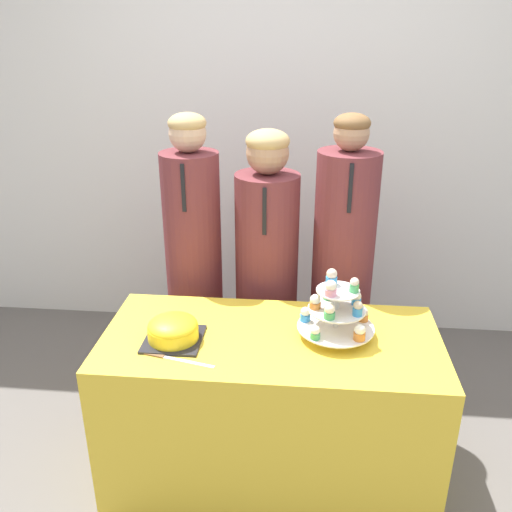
% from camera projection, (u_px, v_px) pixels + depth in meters
% --- Properties ---
extents(wall_back, '(9.00, 0.06, 2.70)m').
position_uv_depth(wall_back, '(289.00, 120.00, 3.22)').
color(wall_back, silver).
rests_on(wall_back, ground_plane).
extents(table, '(1.36, 0.63, 0.72)m').
position_uv_depth(table, '(270.00, 410.00, 2.30)').
color(table, yellow).
rests_on(table, ground_plane).
extents(round_cake, '(0.23, 0.23, 0.10)m').
position_uv_depth(round_cake, '(173.00, 329.00, 2.12)').
color(round_cake, '#232328').
rests_on(round_cake, table).
extents(cake_knife, '(0.29, 0.09, 0.01)m').
position_uv_depth(cake_knife, '(166.00, 357.00, 2.03)').
color(cake_knife, silver).
rests_on(cake_knife, table).
extents(cupcake_stand, '(0.31, 0.31, 0.27)m').
position_uv_depth(cupcake_stand, '(336.00, 309.00, 2.12)').
color(cupcake_stand, silver).
rests_on(cupcake_stand, table).
extents(student_0, '(0.28, 0.28, 1.51)m').
position_uv_depth(student_0, '(194.00, 272.00, 2.73)').
color(student_0, brown).
rests_on(student_0, ground_plane).
extents(student_1, '(0.31, 0.31, 1.44)m').
position_uv_depth(student_1, '(266.00, 281.00, 2.71)').
color(student_1, brown).
rests_on(student_1, ground_plane).
extents(student_2, '(0.29, 0.30, 1.52)m').
position_uv_depth(student_2, '(341.00, 279.00, 2.67)').
color(student_2, brown).
rests_on(student_2, ground_plane).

